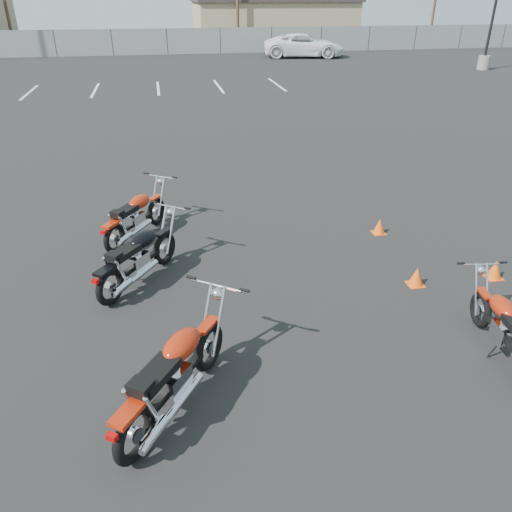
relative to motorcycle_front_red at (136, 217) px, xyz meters
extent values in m
plane|color=black|center=(1.67, -2.98, -0.44)|extent=(120.00, 120.00, 0.00)
torus|color=black|center=(0.37, 0.58, -0.16)|extent=(0.40, 0.53, 0.56)
cylinder|color=silver|center=(0.37, 0.58, -0.16)|extent=(0.16, 0.18, 0.15)
torus|color=black|center=(-0.38, -0.56, -0.16)|extent=(0.40, 0.53, 0.56)
cylinder|color=silver|center=(-0.38, -0.56, -0.16)|extent=(0.16, 0.18, 0.15)
cube|color=black|center=(0.00, 0.01, -0.12)|extent=(0.62, 0.88, 0.06)
cube|color=silver|center=(-0.03, -0.03, -0.07)|extent=(0.42, 0.44, 0.28)
cylinder|color=silver|center=(-0.03, -0.03, 0.10)|extent=(0.29, 0.30, 0.25)
ellipsoid|color=#AA220A|center=(0.09, 0.15, 0.23)|extent=(0.54, 0.61, 0.24)
cube|color=black|center=(-0.16, -0.22, 0.21)|extent=(0.49, 0.57, 0.09)
cube|color=black|center=(-0.29, -0.42, 0.25)|extent=(0.27, 0.26, 0.11)
cube|color=#AA220A|center=(-0.39, -0.57, 0.13)|extent=(0.36, 0.42, 0.05)
cube|color=#AA220A|center=(0.37, 0.58, 0.13)|extent=(0.28, 0.33, 0.04)
cylinder|color=silver|center=(-0.21, -0.50, 0.07)|extent=(0.13, 0.17, 0.37)
cylinder|color=silver|center=(-0.40, -0.38, 0.07)|extent=(0.13, 0.17, 0.37)
cylinder|color=silver|center=(-0.03, -0.31, -0.18)|extent=(0.64, 0.91, 0.12)
cylinder|color=silver|center=(-0.20, -0.56, -0.16)|extent=(0.28, 0.34, 0.12)
cylinder|color=silver|center=(0.51, 0.63, 0.14)|extent=(0.24, 0.34, 0.74)
cylinder|color=silver|center=(0.36, 0.72, 0.14)|extent=(0.24, 0.34, 0.74)
sphere|color=silver|center=(0.52, 0.80, 0.38)|extent=(0.21, 0.21, 0.15)
cylinder|color=silver|center=(0.53, 0.82, 0.48)|extent=(0.56, 0.39, 0.03)
cylinder|color=black|center=(0.79, 0.62, 0.52)|extent=(0.11, 0.09, 0.03)
cylinder|color=black|center=(0.24, 0.98, 0.52)|extent=(0.11, 0.09, 0.03)
cylinder|color=black|center=(-0.17, 0.01, -0.30)|extent=(0.14, 0.10, 0.28)
cube|color=#990505|center=(-0.53, -0.78, 0.07)|extent=(0.11, 0.10, 0.06)
torus|color=black|center=(0.49, -1.13, -0.15)|extent=(0.43, 0.54, 0.59)
cylinder|color=silver|center=(0.49, -1.13, -0.15)|extent=(0.17, 0.18, 0.16)
torus|color=black|center=(-0.35, -2.28, -0.15)|extent=(0.43, 0.54, 0.59)
cylinder|color=silver|center=(-0.35, -2.28, -0.15)|extent=(0.17, 0.18, 0.16)
cube|color=black|center=(0.07, -1.71, -0.11)|extent=(0.68, 0.88, 0.06)
cube|color=silver|center=(0.04, -1.74, -0.05)|extent=(0.44, 0.46, 0.29)
cylinder|color=silver|center=(0.04, -1.74, 0.12)|extent=(0.30, 0.31, 0.26)
ellipsoid|color=black|center=(0.18, -1.56, 0.26)|extent=(0.58, 0.63, 0.25)
cube|color=black|center=(-0.10, -1.94, 0.24)|extent=(0.52, 0.58, 0.10)
cube|color=black|center=(-0.25, -2.14, 0.28)|extent=(0.28, 0.27, 0.12)
cube|color=black|center=(-0.36, -2.29, 0.16)|extent=(0.38, 0.43, 0.05)
cube|color=black|center=(0.49, -1.13, 0.16)|extent=(0.30, 0.34, 0.04)
cylinder|color=silver|center=(-0.17, -2.23, 0.09)|extent=(0.15, 0.17, 0.38)
cylinder|color=silver|center=(-0.35, -2.09, 0.09)|extent=(0.15, 0.17, 0.38)
cylinder|color=silver|center=(0.03, -2.03, -0.17)|extent=(0.71, 0.92, 0.13)
cylinder|color=silver|center=(-0.16, -2.29, -0.15)|extent=(0.30, 0.35, 0.13)
cylinder|color=silver|center=(0.63, -1.09, 0.16)|extent=(0.27, 0.34, 0.77)
cylinder|color=silver|center=(0.49, -0.99, 0.16)|extent=(0.27, 0.34, 0.77)
sphere|color=silver|center=(0.65, -0.91, 0.41)|extent=(0.22, 0.22, 0.16)
cylinder|color=silver|center=(0.66, -0.90, 0.51)|extent=(0.57, 0.43, 0.03)
cylinder|color=black|center=(0.93, -1.12, 0.55)|extent=(0.12, 0.10, 0.04)
cylinder|color=black|center=(0.38, -0.71, 0.55)|extent=(0.12, 0.10, 0.04)
cylinder|color=black|center=(-0.10, -1.70, -0.30)|extent=(0.14, 0.11, 0.29)
cube|color=#990505|center=(-0.51, -2.50, 0.09)|extent=(0.11, 0.10, 0.06)
torus|color=black|center=(0.95, -4.01, -0.13)|extent=(0.45, 0.58, 0.63)
cylinder|color=silver|center=(0.95, -4.01, -0.13)|extent=(0.18, 0.20, 0.17)
torus|color=black|center=(0.08, -5.25, -0.13)|extent=(0.45, 0.58, 0.63)
cylinder|color=silver|center=(0.08, -5.25, -0.13)|extent=(0.18, 0.20, 0.17)
cube|color=black|center=(0.52, -4.63, -0.09)|extent=(0.72, 0.96, 0.06)
cube|color=silver|center=(0.49, -4.67, -0.03)|extent=(0.47, 0.49, 0.31)
cylinder|color=silver|center=(0.49, -4.67, 0.16)|extent=(0.32, 0.33, 0.28)
ellipsoid|color=#AA220A|center=(0.63, -4.47, 0.31)|extent=(0.61, 0.68, 0.27)
cube|color=black|center=(0.34, -4.89, 0.29)|extent=(0.55, 0.63, 0.10)
cube|color=black|center=(0.19, -5.10, 0.33)|extent=(0.30, 0.29, 0.13)
cube|color=#AA220A|center=(0.07, -5.27, 0.20)|extent=(0.41, 0.47, 0.05)
cube|color=#AA220A|center=(0.95, -4.01, 0.20)|extent=(0.32, 0.37, 0.04)
cylinder|color=silver|center=(0.28, -5.20, 0.13)|extent=(0.15, 0.19, 0.41)
cylinder|color=silver|center=(0.07, -5.05, 0.13)|extent=(0.15, 0.19, 0.41)
cylinder|color=silver|center=(0.48, -4.98, -0.15)|extent=(0.74, 1.00, 0.13)
cylinder|color=silver|center=(0.28, -5.26, -0.13)|extent=(0.32, 0.38, 0.14)
cylinder|color=silver|center=(1.10, -3.96, 0.20)|extent=(0.28, 0.37, 0.83)
cylinder|color=silver|center=(0.95, -3.85, 0.20)|extent=(0.28, 0.37, 0.83)
sphere|color=silver|center=(1.12, -3.77, 0.48)|extent=(0.23, 0.23, 0.17)
cylinder|color=silver|center=(1.13, -3.75, 0.58)|extent=(0.62, 0.45, 0.03)
cylinder|color=black|center=(1.42, -3.98, 0.62)|extent=(0.12, 0.10, 0.04)
cylinder|color=black|center=(0.82, -3.56, 0.62)|extent=(0.12, 0.10, 0.04)
cylinder|color=black|center=(0.34, -4.63, -0.29)|extent=(0.15, 0.11, 0.31)
cube|color=#990505|center=(-0.08, -5.49, 0.13)|extent=(0.12, 0.11, 0.06)
torus|color=black|center=(4.81, -3.83, -0.19)|extent=(0.17, 0.53, 0.52)
cylinder|color=silver|center=(4.81, -3.83, -0.19)|extent=(0.11, 0.15, 0.14)
cube|color=black|center=(4.72, -4.45, -0.15)|extent=(0.22, 0.91, 0.05)
cube|color=silver|center=(4.71, -4.49, -0.10)|extent=(0.29, 0.36, 0.26)
cylinder|color=silver|center=(4.71, -4.49, 0.06)|extent=(0.20, 0.24, 0.23)
ellipsoid|color=#AA220A|center=(4.74, -4.30, 0.18)|extent=(0.33, 0.53, 0.22)
cube|color=#AA220A|center=(4.81, -3.83, 0.09)|extent=(0.15, 0.31, 0.03)
cylinder|color=silver|center=(4.90, -3.74, 0.09)|extent=(0.09, 0.35, 0.68)
cylinder|color=silver|center=(4.75, -3.72, 0.09)|extent=(0.09, 0.35, 0.68)
sphere|color=silver|center=(4.84, -3.59, 0.31)|extent=(0.16, 0.16, 0.14)
cylinder|color=silver|center=(4.84, -3.57, 0.40)|extent=(0.60, 0.11, 0.03)
cylinder|color=black|center=(5.14, -3.64, 0.44)|extent=(0.11, 0.05, 0.03)
cylinder|color=black|center=(4.54, -3.55, 0.44)|extent=(0.11, 0.05, 0.03)
cylinder|color=black|center=(4.59, -4.52, -0.32)|extent=(0.14, 0.04, 0.26)
cone|color=#FF580D|center=(4.66, -0.68, -0.29)|extent=(0.23, 0.23, 0.29)
cube|color=#FF580D|center=(4.66, -0.68, -0.44)|extent=(0.25, 0.25, 0.01)
cone|color=#FF580D|center=(5.84, -2.67, -0.28)|extent=(0.25, 0.25, 0.31)
cube|color=#FF580D|center=(5.84, -2.67, -0.44)|extent=(0.27, 0.27, 0.01)
cone|color=#FF580D|center=(4.46, -2.64, -0.28)|extent=(0.24, 0.24, 0.30)
cube|color=#FF580D|center=(4.46, -2.64, -0.44)|extent=(0.26, 0.26, 0.01)
cylinder|color=gray|center=(20.23, 20.05, -0.04)|extent=(0.70, 0.70, 0.80)
cube|color=slate|center=(1.67, 32.02, 0.46)|extent=(80.00, 0.04, 1.80)
cylinder|color=black|center=(-6.33, 32.02, 0.46)|extent=(0.06, 0.06, 1.80)
cylinder|color=black|center=(-2.33, 32.02, 0.46)|extent=(0.06, 0.06, 1.80)
cylinder|color=black|center=(1.67, 32.02, 0.46)|extent=(0.06, 0.06, 1.80)
cylinder|color=black|center=(5.67, 32.02, 0.46)|extent=(0.06, 0.06, 1.80)
cylinder|color=black|center=(9.67, 32.02, 0.46)|extent=(0.06, 0.06, 1.80)
cylinder|color=black|center=(13.67, 32.02, 0.46)|extent=(0.06, 0.06, 1.80)
cylinder|color=black|center=(17.67, 32.02, 0.46)|extent=(0.06, 0.06, 1.80)
cylinder|color=black|center=(21.67, 32.02, 0.46)|extent=(0.06, 0.06, 1.80)
cylinder|color=black|center=(25.67, 32.02, 0.46)|extent=(0.06, 0.06, 1.80)
cylinder|color=black|center=(29.67, 32.02, 0.46)|extent=(0.06, 0.06, 1.80)
cube|color=tan|center=(11.67, 41.02, 1.26)|extent=(14.00, 9.00, 3.40)
cube|color=#372F2D|center=(11.67, 41.02, 3.11)|extent=(14.40, 9.40, 0.30)
cube|color=silver|center=(-5.33, 17.02, -0.44)|extent=(0.12, 4.00, 0.01)
cube|color=silver|center=(-2.33, 17.02, -0.44)|extent=(0.12, 4.00, 0.01)
cube|color=silver|center=(0.67, 17.02, -0.44)|extent=(0.12, 4.00, 0.01)
cube|color=silver|center=(3.67, 17.02, -0.44)|extent=(0.12, 4.00, 0.01)
cube|color=silver|center=(6.67, 17.02, -0.44)|extent=(0.12, 4.00, 0.01)
imported|color=white|center=(11.23, 28.30, 0.81)|extent=(3.89, 6.99, 2.51)
camera|label=1|loc=(0.61, -8.97, 3.77)|focal=35.00mm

